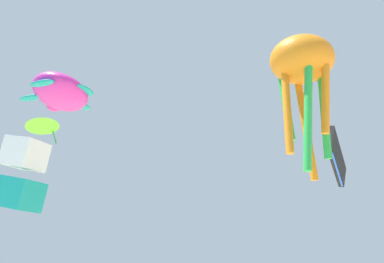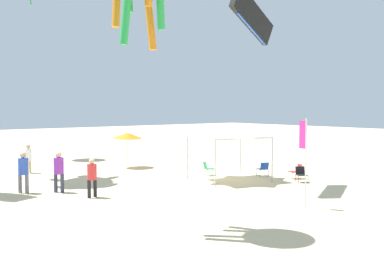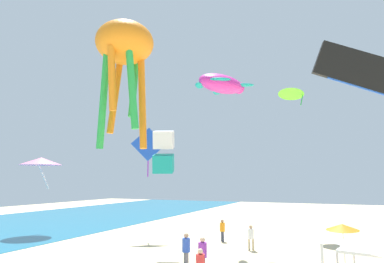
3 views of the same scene
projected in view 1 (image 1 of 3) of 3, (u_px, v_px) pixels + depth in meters
name	position (u px, v px, depth m)	size (l,w,h in m)	color
kite_delta_lime	(42.00, 124.00, 32.55)	(2.85, 2.82, 2.11)	#66D82D
kite_box_white	(23.00, 174.00, 17.35)	(1.93, 1.81, 3.07)	white
kite_octopus_orange	(302.00, 67.00, 14.20)	(2.10, 2.10, 4.66)	orange
kite_turtle_magenta	(60.00, 93.00, 23.29)	(4.86, 4.74, 2.14)	#E02D9E
kite_parafoil_black	(337.00, 159.00, 21.39)	(1.40, 3.97, 2.43)	black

